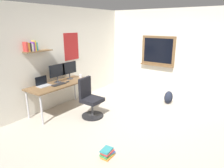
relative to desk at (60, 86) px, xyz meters
The scene contains 13 objects.
ground_plane 2.21m from the desk, 76.14° to the right, with size 5.20×5.20×0.00m, color #ADA393.
wall_back 0.91m from the desk, 39.18° to the left, with size 5.00×0.30×2.60m.
wall_right 3.63m from the desk, 34.36° to the right, with size 0.22×5.00×2.60m.
desk is the anchor object (origin of this frame).
office_chair 0.89m from the desk, 76.93° to the right, with size 0.52×0.52×0.95m.
laptop 0.42m from the desk, 157.30° to the left, with size 0.31×0.21×0.23m.
monitor_primary 0.35m from the desk, 68.86° to the left, with size 0.46×0.17×0.46m.
monitor_secondary 0.57m from the desk, 13.23° to the left, with size 0.46×0.17×0.46m.
keyboard 0.14m from the desk, 135.03° to the right, with size 0.37×0.13×0.02m, color black.
computer_mouse 0.23m from the desk, 22.38° to the right, with size 0.10×0.06×0.03m, color #262628.
coffee_mug 0.73m from the desk, ahead, with size 0.08×0.08×0.09m, color silver.
backpack 2.99m from the desk, 44.25° to the right, with size 0.32×0.22×0.35m, color #1E2333.
book_stack_on_floor 2.35m from the desk, 111.31° to the right, with size 0.25×0.19×0.15m.
Camera 1 is at (-3.63, -1.84, 2.15)m, focal length 32.25 mm.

